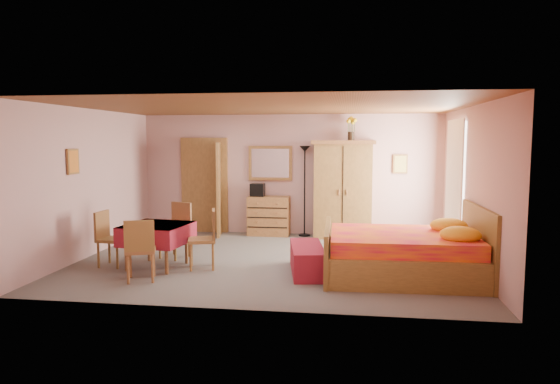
# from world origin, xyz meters

# --- Properties ---
(floor) EXTENTS (6.50, 6.50, 0.00)m
(floor) POSITION_xyz_m (0.00, 0.00, 0.00)
(floor) COLOR slate
(floor) RESTS_ON ground
(ceiling) EXTENTS (6.50, 6.50, 0.00)m
(ceiling) POSITION_xyz_m (0.00, 0.00, 2.60)
(ceiling) COLOR brown
(ceiling) RESTS_ON wall_back
(wall_back) EXTENTS (6.50, 0.10, 2.60)m
(wall_back) POSITION_xyz_m (0.00, 2.50, 1.30)
(wall_back) COLOR tan
(wall_back) RESTS_ON floor
(wall_front) EXTENTS (6.50, 0.10, 2.60)m
(wall_front) POSITION_xyz_m (0.00, -2.50, 1.30)
(wall_front) COLOR tan
(wall_front) RESTS_ON floor
(wall_left) EXTENTS (0.10, 5.00, 2.60)m
(wall_left) POSITION_xyz_m (-3.25, 0.00, 1.30)
(wall_left) COLOR tan
(wall_left) RESTS_ON floor
(wall_right) EXTENTS (0.10, 5.00, 2.60)m
(wall_right) POSITION_xyz_m (3.25, 0.00, 1.30)
(wall_right) COLOR tan
(wall_right) RESTS_ON floor
(doorway) EXTENTS (1.06, 0.12, 2.15)m
(doorway) POSITION_xyz_m (-1.90, 2.47, 1.02)
(doorway) COLOR #9E6B35
(doorway) RESTS_ON floor
(window) EXTENTS (0.08, 1.40, 1.95)m
(window) POSITION_xyz_m (3.21, 1.20, 1.45)
(window) COLOR white
(window) RESTS_ON wall_right
(picture_left) EXTENTS (0.04, 0.32, 0.42)m
(picture_left) POSITION_xyz_m (-3.22, -0.60, 1.70)
(picture_left) COLOR orange
(picture_left) RESTS_ON wall_left
(picture_back) EXTENTS (0.30, 0.04, 0.40)m
(picture_back) POSITION_xyz_m (2.35, 2.47, 1.55)
(picture_back) COLOR #D8BF59
(picture_back) RESTS_ON wall_back
(chest_of_drawers) EXTENTS (0.89, 0.45, 0.84)m
(chest_of_drawers) POSITION_xyz_m (-0.42, 2.26, 0.42)
(chest_of_drawers) COLOR #9C6535
(chest_of_drawers) RESTS_ON floor
(wall_mirror) EXTENTS (0.95, 0.07, 0.75)m
(wall_mirror) POSITION_xyz_m (-0.42, 2.47, 1.55)
(wall_mirror) COLOR silver
(wall_mirror) RESTS_ON wall_back
(stereo) EXTENTS (0.31, 0.24, 0.28)m
(stereo) POSITION_xyz_m (-0.67, 2.27, 0.98)
(stereo) COLOR black
(stereo) RESTS_ON chest_of_drawers
(floor_lamp) EXTENTS (0.28, 0.28, 1.93)m
(floor_lamp) POSITION_xyz_m (0.35, 2.29, 0.96)
(floor_lamp) COLOR black
(floor_lamp) RESTS_ON floor
(wardrobe) EXTENTS (1.32, 0.71, 2.04)m
(wardrobe) POSITION_xyz_m (1.16, 2.21, 1.02)
(wardrobe) COLOR olive
(wardrobe) RESTS_ON floor
(sunflower_vase) EXTENTS (0.20, 0.20, 0.49)m
(sunflower_vase) POSITION_xyz_m (1.32, 2.27, 2.29)
(sunflower_vase) COLOR yellow
(sunflower_vase) RESTS_ON wardrobe
(bed) EXTENTS (2.38, 1.89, 1.08)m
(bed) POSITION_xyz_m (2.09, -0.69, 0.54)
(bed) COLOR red
(bed) RESTS_ON floor
(bench) EXTENTS (0.67, 1.33, 0.42)m
(bench) POSITION_xyz_m (0.66, -0.70, 0.21)
(bench) COLOR maroon
(bench) RESTS_ON floor
(dining_table) EXTENTS (1.07, 1.07, 0.70)m
(dining_table) POSITION_xyz_m (-1.77, -0.69, 0.35)
(dining_table) COLOR maroon
(dining_table) RESTS_ON floor
(chair_south) EXTENTS (0.53, 0.53, 0.92)m
(chair_south) POSITION_xyz_m (-1.71, -1.45, 0.46)
(chair_south) COLOR #A76838
(chair_south) RESTS_ON floor
(chair_north) EXTENTS (0.57, 0.57, 0.96)m
(chair_north) POSITION_xyz_m (-1.72, -0.03, 0.48)
(chair_north) COLOR olive
(chair_north) RESTS_ON floor
(chair_west) EXTENTS (0.43, 0.43, 0.90)m
(chair_west) POSITION_xyz_m (-2.51, -0.72, 0.45)
(chair_west) COLOR olive
(chair_west) RESTS_ON floor
(chair_east) EXTENTS (0.53, 0.53, 0.94)m
(chair_east) POSITION_xyz_m (-1.03, -0.65, 0.47)
(chair_east) COLOR #A57138
(chair_east) RESTS_ON floor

